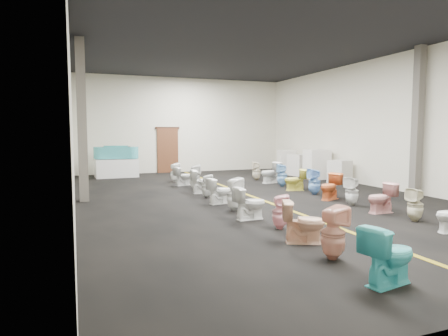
{
  "coord_description": "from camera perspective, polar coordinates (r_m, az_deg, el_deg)",
  "views": [
    {
      "loc": [
        -4.98,
        -10.76,
        1.95
      ],
      "look_at": [
        -0.55,
        1.0,
        0.8
      ],
      "focal_mm": 32.0,
      "sensor_mm": 36.0,
      "label": 1
    }
  ],
  "objects": [
    {
      "name": "toilet_right_9",
      "position": [
        15.19,
        6.68,
        -0.66
      ],
      "size": [
        0.84,
        0.56,
        0.8
      ],
      "primitive_type": "imported",
      "rotation": [
        0.0,
        0.0,
        -1.42
      ],
      "color": "silver",
      "rests_on": "floor"
    },
    {
      "name": "toilet_right_2",
      "position": [
        9.63,
        25.65,
        -4.74
      ],
      "size": [
        0.39,
        0.38,
        0.74
      ],
      "primitive_type": "imported",
      "rotation": [
        0.0,
        0.0,
        -1.41
      ],
      "color": "beige",
      "rests_on": "floor"
    },
    {
      "name": "door_frame",
      "position": [
        19.17,
        -8.09,
        5.69
      ],
      "size": [
        1.15,
        0.08,
        0.1
      ],
      "primitive_type": "cube",
      "color": "#331C11",
      "rests_on": "back_door"
    },
    {
      "name": "toilet_right_4",
      "position": [
        11.04,
        17.8,
        -3.19
      ],
      "size": [
        0.46,
        0.45,
        0.76
      ],
      "primitive_type": "imported",
      "rotation": [
        0.0,
        0.0,
        -1.17
      ],
      "color": "silver",
      "rests_on": "floor"
    },
    {
      "name": "toilet_left_3",
      "position": [
        8.11,
        7.99,
        -6.2
      ],
      "size": [
        0.41,
        0.4,
        0.7
      ],
      "primitive_type": "imported",
      "rotation": [
        0.0,
        0.0,
        1.24
      ],
      "color": "#F3ABB4",
      "rests_on": "floor"
    },
    {
      "name": "toilet_left_1",
      "position": [
        6.37,
        15.33,
        -8.92
      ],
      "size": [
        0.43,
        0.42,
        0.83
      ],
      "primitive_type": "imported",
      "rotation": [
        0.0,
        0.0,
        1.71
      ],
      "color": "tan",
      "rests_on": "floor"
    },
    {
      "name": "toilet_left_9",
      "position": [
        13.64,
        -4.17,
        -1.26
      ],
      "size": [
        0.45,
        0.44,
        0.82
      ],
      "primitive_type": "imported",
      "rotation": [
        0.0,
        0.0,
        1.36
      ],
      "color": "silver",
      "rests_on": "floor"
    },
    {
      "name": "back_door",
      "position": [
        19.18,
        -8.04,
        2.5
      ],
      "size": [
        1.0,
        0.1,
        2.1
      ],
      "primitive_type": "cube",
      "color": "#562D19",
      "rests_on": "floor"
    },
    {
      "name": "toilet_left_11",
      "position": [
        15.6,
        -7.05,
        -0.63
      ],
      "size": [
        0.44,
        0.44,
        0.73
      ],
      "primitive_type": "imported",
      "rotation": [
        0.0,
        0.0,
        2.0
      ],
      "color": "white",
      "rests_on": "floor"
    },
    {
      "name": "toilet_left_8",
      "position": [
        12.63,
        -3.07,
        -1.93
      ],
      "size": [
        0.77,
        0.48,
        0.75
      ],
      "primitive_type": "imported",
      "rotation": [
        0.0,
        0.0,
        1.48
      ],
      "color": "white",
      "rests_on": "floor"
    },
    {
      "name": "appliance_crate_d",
      "position": [
        19.06,
        8.9,
        0.93
      ],
      "size": [
        0.92,
        0.92,
        1.08
      ],
      "primitive_type": "cube",
      "rotation": [
        0.0,
        0.0,
        -0.26
      ],
      "color": "silver",
      "rests_on": "floor"
    },
    {
      "name": "ceiling",
      "position": [
        12.13,
        4.3,
        17.36
      ],
      "size": [
        16.0,
        16.0,
        0.0
      ],
      "primitive_type": "plane",
      "rotation": [
        3.14,
        0.0,
        0.0
      ],
      "color": "black",
      "rests_on": "ground"
    },
    {
      "name": "aisle_stripe",
      "position": [
        12.01,
        4.15,
        -4.11
      ],
      "size": [
        0.12,
        15.6,
        0.01
      ],
      "primitive_type": "cube",
      "color": "olive",
      "rests_on": "floor"
    },
    {
      "name": "toilet_right_10",
      "position": [
        16.06,
        4.67,
        -0.41
      ],
      "size": [
        0.43,
        0.42,
        0.75
      ],
      "primitive_type": "imported",
      "rotation": [
        0.0,
        0.0,
        -1.86
      ],
      "color": "beige",
      "rests_on": "floor"
    },
    {
      "name": "bathtub",
      "position": [
        17.62,
        -15.15,
        2.19
      ],
      "size": [
        1.85,
        0.83,
        0.55
      ],
      "rotation": [
        0.0,
        0.0,
        -0.15
      ],
      "color": "teal",
      "rests_on": "display_table"
    },
    {
      "name": "toilet_right_6",
      "position": [
        12.65,
        12.8,
        -1.91
      ],
      "size": [
        0.4,
        0.4,
        0.81
      ],
      "primitive_type": "imported",
      "rotation": [
        0.0,
        0.0,
        -1.66
      ],
      "color": "#7CB3EE",
      "rests_on": "floor"
    },
    {
      "name": "wall_left",
      "position": [
        10.76,
        -20.88,
        6.49
      ],
      "size": [
        0.0,
        16.0,
        16.0
      ],
      "primitive_type": "plane",
      "rotation": [
        1.57,
        0.0,
        1.57
      ],
      "color": "beige",
      "rests_on": "ground"
    },
    {
      "name": "column_left",
      "position": [
        11.76,
        -19.64,
        6.39
      ],
      "size": [
        0.25,
        0.25,
        4.5
      ],
      "primitive_type": "cube",
      "color": "#59544C",
      "rests_on": "floor"
    },
    {
      "name": "floor",
      "position": [
        12.02,
        4.15,
        -4.12
      ],
      "size": [
        16.0,
        16.0,
        0.0
      ],
      "primitive_type": "plane",
      "color": "black",
      "rests_on": "ground"
    },
    {
      "name": "appliance_crate_b",
      "position": [
        16.92,
        13.11,
        0.52
      ],
      "size": [
        0.97,
        0.97,
        1.2
      ],
      "primitive_type": "cube",
      "rotation": [
        0.0,
        0.0,
        -0.12
      ],
      "color": "silver",
      "rests_on": "floor"
    },
    {
      "name": "toilet_left_10",
      "position": [
        14.52,
        -5.89,
        -1.16
      ],
      "size": [
        0.75,
        0.57,
        0.68
      ],
      "primitive_type": "imported",
      "rotation": [
        0.0,
        0.0,
        1.89
      ],
      "color": "silver",
      "rests_on": "floor"
    },
    {
      "name": "column_right",
      "position": [
        13.44,
        25.92,
        5.99
      ],
      "size": [
        0.25,
        0.25,
        4.5
      ],
      "primitive_type": "cube",
      "color": "#59544C",
      "rests_on": "floor"
    },
    {
      "name": "appliance_crate_c",
      "position": [
        18.04,
        10.76,
        0.43
      ],
      "size": [
        0.98,
        0.98,
        0.94
      ],
      "primitive_type": "cube",
      "rotation": [
        0.0,
        0.0,
        0.21
      ],
      "color": "beige",
      "rests_on": "floor"
    },
    {
      "name": "appliance_crate_a",
      "position": [
        15.69,
        16.2,
        -0.52
      ],
      "size": [
        0.84,
        0.84,
        0.87
      ],
      "primitive_type": "cube",
      "rotation": [
        0.0,
        0.0,
        0.28
      ],
      "color": "beige",
      "rests_on": "floor"
    },
    {
      "name": "toilet_left_0",
      "position": [
        5.59,
        22.48,
        -11.39
      ],
      "size": [
        0.83,
        0.57,
        0.78
      ],
      "primitive_type": "imported",
      "rotation": [
        0.0,
        0.0,
        1.76
      ],
      "color": "#38AFB5",
      "rests_on": "floor"
    },
    {
      "name": "toilet_right_8",
      "position": [
        14.33,
        8.32,
        -1.01
      ],
      "size": [
        0.48,
        0.47,
        0.81
      ],
      "primitive_type": "imported",
      "rotation": [
        0.0,
        0.0,
        -1.92
      ],
      "color": "#7FB4E5",
      "rests_on": "floor"
    },
    {
      "name": "wall_right",
      "position": [
        14.68,
        22.33,
        6.02
      ],
      "size": [
        0.0,
        16.0,
        16.0
      ],
      "primitive_type": "plane",
      "rotation": [
        1.57,
        0.0,
        -1.57
      ],
      "color": "beige",
      "rests_on": "ground"
    },
    {
      "name": "toilet_left_6",
      "position": [
        10.79,
        -0.61,
        -3.28
      ],
      "size": [
        0.75,
        0.52,
        0.7
      ],
      "primitive_type": "imported",
      "rotation": [
        0.0,
        0.0,
        1.77
      ],
      "color": "white",
      "rests_on": "floor"
    },
    {
      "name": "toilet_left_2",
      "position": [
        7.17,
        11.3,
        -7.58
      ],
      "size": [
        0.84,
        0.68,
        0.74
      ],
      "primitive_type": "imported",
      "rotation": [
        0.0,
        0.0,
        1.14
      ],
      "color": "#EDB693",
      "rests_on": "floor"
    },
    {
      "name": "toilet_right_5",
      "position": [
        11.83,
        14.95,
        -2.58
      ],
      "size": [
        0.85,
        0.69,
        0.76
      ],
      "primitive_type": "imported",
      "rotation": [
        0.0,
        0.0,
        -1.14
      ],
      "color": "#D2602B",
      "rests_on": "floor"
    },
    {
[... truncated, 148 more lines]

